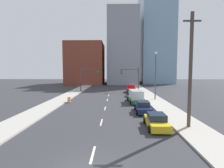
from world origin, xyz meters
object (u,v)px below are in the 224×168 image
(utility_pole_right_near, at_px, (190,70))
(sedan_yellow, at_px, (157,121))
(traffic_signal_right, at_px, (133,76))
(street_lamp, at_px, (156,73))
(box_truck_green, at_px, (136,97))
(sedan_teal, at_px, (133,93))
(traffic_barrel, at_px, (69,100))
(traffic_signal_left, at_px, (86,76))
(sedan_navy, at_px, (143,107))
(pickup_truck_red, at_px, (131,89))

(utility_pole_right_near, xyz_separation_m, sedan_yellow, (-2.99, 0.08, -4.85))
(traffic_signal_right, xyz_separation_m, street_lamp, (2.77, -12.29, 1.07))
(sedan_yellow, distance_m, box_truck_green, 13.08)
(street_lamp, xyz_separation_m, sedan_teal, (-3.54, 4.68, -4.36))
(street_lamp, xyz_separation_m, box_truck_green, (-3.79, -2.39, -4.04))
(traffic_signal_right, distance_m, traffic_barrel, 19.80)
(street_lamp, distance_m, sedan_yellow, 16.42)
(traffic_signal_left, relative_size, traffic_barrel, 6.42)
(traffic_signal_left, relative_size, traffic_signal_right, 1.00)
(traffic_signal_right, bearing_deg, sedan_teal, -95.75)
(traffic_barrel, height_order, sedan_navy, sedan_navy)
(traffic_signal_left, xyz_separation_m, traffic_signal_right, (11.97, 0.00, 0.00))
(traffic_barrel, bearing_deg, sedan_yellow, -47.15)
(utility_pole_right_near, distance_m, pickup_truck_red, 27.71)
(street_lamp, xyz_separation_m, sedan_yellow, (-3.36, -15.46, -4.42))
(traffic_signal_left, distance_m, traffic_barrel, 15.52)
(traffic_barrel, bearing_deg, traffic_signal_left, 88.76)
(street_lamp, xyz_separation_m, pickup_truck_red, (-3.26, 11.62, -4.28))
(traffic_signal_right, bearing_deg, utility_pole_right_near, -85.07)
(traffic_signal_right, relative_size, utility_pole_right_near, 0.57)
(traffic_signal_right, relative_size, sedan_navy, 1.36)
(sedan_yellow, height_order, sedan_teal, sedan_teal)
(utility_pole_right_near, relative_size, street_lamp, 1.22)
(traffic_signal_left, bearing_deg, traffic_barrel, -91.24)
(sedan_navy, bearing_deg, utility_pole_right_near, -60.23)
(traffic_signal_right, relative_size, sedan_teal, 1.36)
(sedan_teal, bearing_deg, box_truck_green, -93.70)
(street_lamp, height_order, sedan_teal, street_lamp)
(sedan_navy, bearing_deg, sedan_teal, 91.17)
(traffic_barrel, relative_size, sedan_navy, 0.21)
(traffic_signal_left, bearing_deg, utility_pole_right_near, -62.68)
(sedan_navy, bearing_deg, traffic_signal_right, 89.34)
(sedan_yellow, distance_m, sedan_teal, 20.13)
(sedan_teal, bearing_deg, utility_pole_right_near, -82.72)
(pickup_truck_red, bearing_deg, sedan_navy, -88.43)
(traffic_signal_right, distance_m, box_truck_green, 15.01)
(utility_pole_right_near, relative_size, sedan_navy, 2.38)
(street_lamp, bearing_deg, utility_pole_right_near, -91.36)
(traffic_signal_right, bearing_deg, pickup_truck_red, -126.13)
(traffic_signal_right, xyz_separation_m, traffic_barrel, (-12.30, -15.12, -3.50))
(traffic_signal_left, height_order, utility_pole_right_near, utility_pole_right_near)
(sedan_teal, bearing_deg, sedan_yellow, -91.12)
(box_truck_green, bearing_deg, pickup_truck_red, 84.69)
(sedan_navy, distance_m, box_truck_green, 6.95)
(sedan_yellow, relative_size, box_truck_green, 0.67)
(traffic_barrel, relative_size, sedan_teal, 0.21)
(sedan_yellow, distance_m, sedan_navy, 6.14)
(traffic_signal_right, xyz_separation_m, sedan_teal, (-0.77, -7.61, -3.29))
(utility_pole_right_near, bearing_deg, street_lamp, 88.64)
(traffic_barrel, bearing_deg, traffic_signal_right, 50.87)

